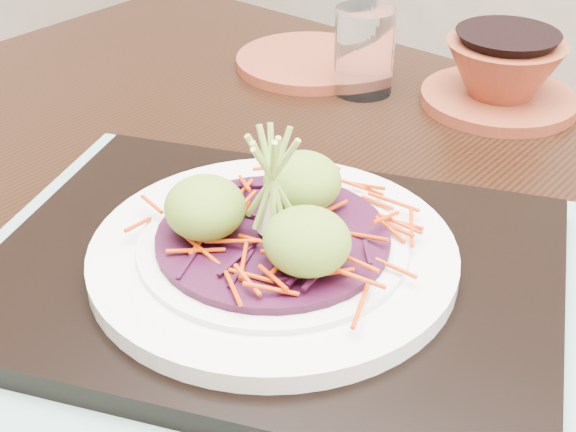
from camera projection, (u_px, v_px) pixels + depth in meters
The scene contains 11 objects.
dining_table at pixel (342, 348), 0.65m from camera, with size 1.27×0.95×0.73m.
placemat at pixel (274, 285), 0.56m from camera, with size 0.44×0.35×0.00m, color gray.
serving_tray at pixel (273, 273), 0.56m from camera, with size 0.39×0.29×0.02m, color black.
white_plate at pixel (273, 253), 0.55m from camera, with size 0.25×0.25×0.02m.
cabbage_bed at pixel (273, 237), 0.54m from camera, with size 0.16×0.16×0.01m, color #320A22.
carrot_julienne at pixel (273, 228), 0.54m from camera, with size 0.19×0.19×0.01m, color #C63403, non-canonical shape.
guacamole_scoops at pixel (272, 210), 0.53m from camera, with size 0.14×0.12×0.04m.
scallion_garnish at pixel (272, 184), 0.52m from camera, with size 0.06×0.06×0.09m, color #8FB247, non-canonical shape.
terracotta_side_plate at pixel (310, 62), 0.90m from camera, with size 0.17×0.17×0.01m, color maroon.
water_glass at pixel (364, 51), 0.82m from camera, with size 0.06×0.06×0.09m, color white.
terracotta_bowl_set at pixel (502, 77), 0.80m from camera, with size 0.16×0.16×0.07m.
Camera 1 is at (0.20, -0.50, 1.08)m, focal length 50.00 mm.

